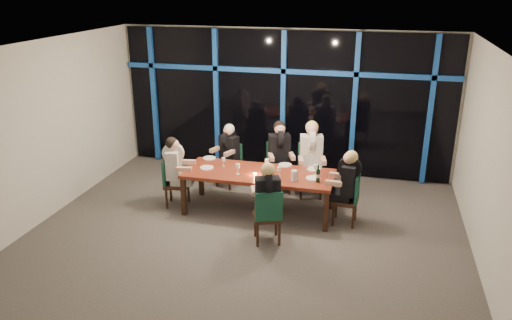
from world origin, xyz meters
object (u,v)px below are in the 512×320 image
(diner_far_left, at_px, (228,146))
(chair_near_mid, at_px, (268,214))
(chair_end_left, at_px, (172,180))
(diner_near_mid, at_px, (267,190))
(chair_far_left, at_px, (231,162))
(dining_table, at_px, (259,176))
(chair_far_mid, at_px, (279,164))
(chair_end_right, at_px, (350,197))
(diner_far_mid, at_px, (280,147))
(chair_far_right, at_px, (310,167))
(diner_far_right, at_px, (311,148))
(wine_bottle, at_px, (318,175))
(diner_end_left, at_px, (175,162))
(diner_end_right, at_px, (347,176))
(water_pitcher, at_px, (294,176))

(diner_far_left, bearing_deg, chair_near_mid, -36.79)
(chair_end_left, xyz_separation_m, diner_near_mid, (1.96, -0.87, 0.37))
(chair_far_left, relative_size, chair_end_left, 0.98)
(dining_table, xyz_separation_m, diner_near_mid, (0.38, -1.00, 0.19))
(chair_far_mid, bearing_deg, diner_far_left, 161.88)
(chair_end_right, bearing_deg, diner_far_left, -110.46)
(chair_far_mid, bearing_deg, diner_far_mid, -90.00)
(chair_far_left, bearing_deg, diner_far_mid, 16.98)
(dining_table, bearing_deg, diner_near_mid, -69.02)
(chair_far_right, bearing_deg, diner_far_mid, 168.70)
(chair_far_mid, relative_size, chair_end_right, 1.07)
(chair_far_mid, height_order, chair_end_right, chair_far_mid)
(chair_far_mid, height_order, diner_far_right, diner_far_right)
(diner_far_mid, bearing_deg, chair_end_right, -58.63)
(chair_far_right, bearing_deg, chair_end_right, -65.67)
(chair_far_right, bearing_deg, wine_bottle, -89.34)
(diner_far_right, bearing_deg, diner_far_mid, 160.95)
(diner_end_left, bearing_deg, chair_far_left, -38.92)
(chair_far_right, xyz_separation_m, chair_end_left, (-2.34, -1.13, -0.06))
(diner_far_left, bearing_deg, diner_far_right, 18.91)
(diner_far_left, relative_size, diner_far_mid, 0.91)
(chair_far_left, relative_size, chair_near_mid, 0.96)
(dining_table, relative_size, chair_far_right, 2.60)
(chair_far_mid, height_order, diner_end_left, diner_end_left)
(chair_end_left, bearing_deg, chair_far_left, -41.33)
(diner_far_left, bearing_deg, chair_end_left, -101.05)
(diner_end_right, bearing_deg, dining_table, -89.89)
(diner_far_mid, distance_m, diner_far_right, 0.62)
(diner_end_left, height_order, diner_end_right, same)
(chair_far_mid, relative_size, diner_far_right, 0.99)
(diner_near_mid, bearing_deg, chair_end_right, -163.46)
(chair_far_right, distance_m, diner_far_left, 1.65)
(chair_end_left, height_order, diner_far_mid, diner_far_mid)
(diner_far_left, relative_size, diner_near_mid, 0.96)
(dining_table, height_order, chair_far_right, chair_far_right)
(diner_near_mid, bearing_deg, diner_end_right, -161.54)
(dining_table, xyz_separation_m, chair_far_right, (0.76, 1.00, -0.12))
(dining_table, relative_size, chair_far_left, 2.99)
(dining_table, distance_m, diner_end_left, 1.52)
(diner_far_right, relative_size, diner_near_mid, 1.10)
(chair_end_right, bearing_deg, chair_end_left, -86.10)
(chair_near_mid, distance_m, diner_end_left, 2.17)
(chair_end_right, height_order, diner_end_left, diner_end_left)
(diner_end_right, distance_m, water_pitcher, 0.87)
(chair_far_mid, height_order, chair_end_left, chair_far_mid)
(chair_end_right, distance_m, diner_end_right, 0.36)
(diner_end_left, distance_m, diner_end_right, 3.02)
(dining_table, distance_m, diner_far_right, 1.24)
(chair_end_right, distance_m, diner_end_left, 3.12)
(chair_far_mid, bearing_deg, dining_table, -119.18)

